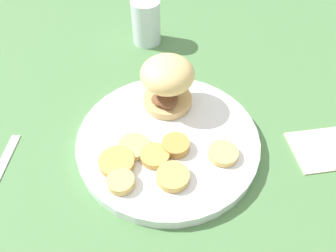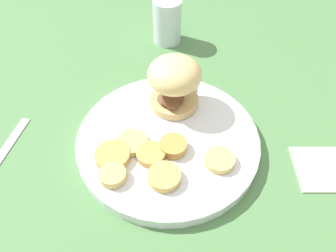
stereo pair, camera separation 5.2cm
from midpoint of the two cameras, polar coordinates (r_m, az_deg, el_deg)
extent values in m
plane|color=#4C7A47|center=(0.56, -2.68, -3.35)|extent=(4.00, 4.00, 0.00)
cylinder|color=white|center=(0.55, -2.71, -2.69)|extent=(0.30, 0.30, 0.02)
torus|color=white|center=(0.55, -2.75, -2.10)|extent=(0.30, 0.30, 0.01)
cylinder|color=tan|center=(0.59, -2.64, 4.40)|extent=(0.09, 0.09, 0.01)
ellipsoid|color=brown|center=(0.61, -3.13, 8.71)|extent=(0.05, 0.03, 0.02)
ellipsoid|color=brown|center=(0.57, -3.63, 4.68)|extent=(0.05, 0.05, 0.01)
ellipsoid|color=brown|center=(0.56, -3.15, 4.43)|extent=(0.04, 0.05, 0.02)
ellipsoid|color=#563323|center=(0.61, -2.56, 8.39)|extent=(0.05, 0.06, 0.02)
ellipsoid|color=#E5C17F|center=(0.55, -2.85, 8.86)|extent=(0.09, 0.09, 0.06)
cylinder|color=tan|center=(0.49, -2.03, -8.96)|extent=(0.05, 0.05, 0.01)
cylinder|color=tan|center=(0.51, -11.86, -6.35)|extent=(0.06, 0.06, 0.01)
cylinder|color=#DBB766|center=(0.53, -8.79, -3.70)|extent=(0.05, 0.05, 0.01)
cylinder|color=#DBB766|center=(0.49, -11.30, -9.68)|extent=(0.04, 0.04, 0.01)
cylinder|color=tan|center=(0.51, -5.24, -5.37)|extent=(0.05, 0.05, 0.01)
cylinder|color=#DBB766|center=(0.52, 6.72, -4.91)|extent=(0.05, 0.05, 0.01)
cylinder|color=#BC8942|center=(0.52, -1.53, -3.52)|extent=(0.04, 0.04, 0.01)
cube|color=silver|center=(0.61, -28.94, -5.57)|extent=(0.03, 0.11, 0.00)
cylinder|color=silver|center=(0.76, -5.87, 17.49)|extent=(0.06, 0.06, 0.10)
cube|color=beige|center=(0.60, 24.41, -3.63)|extent=(0.14, 0.09, 0.01)
camera|label=1|loc=(0.03, -92.87, -3.24)|focal=35.00mm
camera|label=2|loc=(0.03, 87.13, 3.24)|focal=35.00mm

